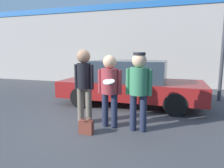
% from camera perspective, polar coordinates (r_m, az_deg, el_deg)
% --- Properties ---
extents(ground_plane, '(56.00, 56.00, 0.00)m').
position_cam_1_polar(ground_plane, '(4.88, -5.21, -11.59)').
color(ground_plane, '#3F3F42').
extents(storefront_building, '(24.00, 0.22, 4.20)m').
position_cam_1_polar(storefront_building, '(10.55, 8.01, 11.19)').
color(storefront_building, '#B2A89E').
rests_on(storefront_building, ground).
extents(person_left, '(0.49, 0.32, 1.78)m').
position_cam_1_polar(person_left, '(4.82, -8.00, 1.23)').
color(person_left, '#665B4C').
rests_on(person_left, ground).
extents(person_middle_with_frisbee, '(0.56, 0.59, 1.66)m').
position_cam_1_polar(person_middle_with_frisbee, '(4.50, -0.69, -0.16)').
color(person_middle_with_frisbee, '#1E2338').
rests_on(person_middle_with_frisbee, ground).
extents(person_right, '(0.57, 0.40, 1.72)m').
position_cam_1_polar(person_right, '(4.29, 7.64, -0.02)').
color(person_right, '#1E2338').
rests_on(person_right, ground).
extents(parked_car_near, '(4.55, 1.90, 1.45)m').
position_cam_1_polar(parked_car_near, '(6.59, 5.18, 0.36)').
color(parked_car_near, maroon).
rests_on(parked_car_near, ground).
extents(shrub, '(1.17, 1.17, 1.17)m').
position_cam_1_polar(shrub, '(10.26, -1.86, 2.71)').
color(shrub, '#387A3D').
rests_on(shrub, ground).
extents(handbag, '(0.30, 0.23, 0.33)m').
position_cam_1_polar(handbag, '(4.36, -7.38, -11.96)').
color(handbag, brown).
rests_on(handbag, ground).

